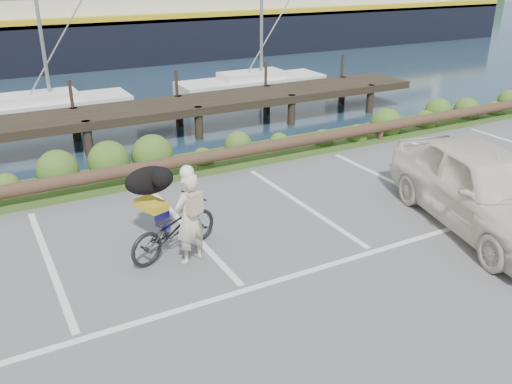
% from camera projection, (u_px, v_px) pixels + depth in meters
% --- Properties ---
extents(ground, '(72.00, 72.00, 0.00)m').
position_uv_depth(ground, '(235.00, 278.00, 8.91)').
color(ground, '#555557').
extents(vegetation_strip, '(34.00, 1.60, 0.10)m').
position_uv_depth(vegetation_strip, '(138.00, 174.00, 13.18)').
color(vegetation_strip, '#3D5B21').
rests_on(vegetation_strip, ground).
extents(log_rail, '(32.00, 0.30, 0.60)m').
position_uv_depth(log_rail, '(147.00, 186.00, 12.63)').
color(log_rail, '#443021').
rests_on(log_rail, ground).
extents(bicycle, '(1.97, 1.23, 0.98)m').
position_uv_depth(bicycle, '(174.00, 228.00, 9.52)').
color(bicycle, black).
rests_on(bicycle, ground).
extents(cyclist, '(0.69, 0.57, 1.63)m').
position_uv_depth(cyclist, '(189.00, 219.00, 9.13)').
color(cyclist, beige).
rests_on(cyclist, ground).
extents(dog, '(0.71, 0.99, 0.51)m').
position_uv_depth(dog, '(149.00, 180.00, 9.60)').
color(dog, black).
rests_on(dog, bicycle).
extents(parked_car, '(3.04, 5.07, 1.62)m').
position_uv_depth(parked_car, '(485.00, 188.00, 10.39)').
color(parked_car, silver).
rests_on(parked_car, ground).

